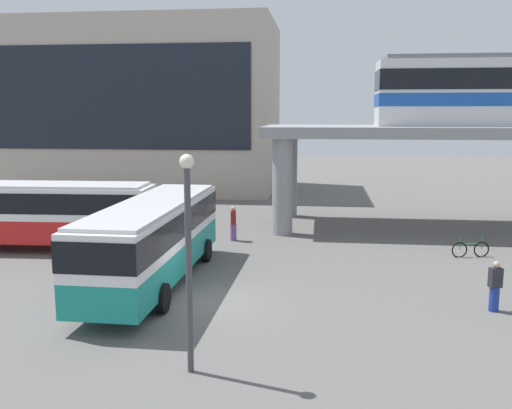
% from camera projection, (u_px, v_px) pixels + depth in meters
% --- Properties ---
extents(ground_plane, '(120.00, 120.00, 0.00)m').
position_uv_depth(ground_plane, '(246.00, 239.00, 29.44)').
color(ground_plane, '#605E5B').
extents(station_building, '(24.42, 11.95, 14.00)m').
position_uv_depth(station_building, '(133.00, 107.00, 48.54)').
color(station_building, '#B2A899').
rests_on(station_building, ground_plane).
extents(bus_main, '(2.91, 11.08, 3.22)m').
position_uv_depth(bus_main, '(154.00, 233.00, 21.50)').
color(bus_main, teal).
rests_on(bus_main, ground_plane).
extents(bus_secondary, '(11.13, 3.08, 3.22)m').
position_uv_depth(bus_secondary, '(38.00, 209.00, 27.01)').
color(bus_secondary, red).
rests_on(bus_secondary, ground_plane).
extents(bicycle_green, '(1.76, 0.44, 1.04)m').
position_uv_depth(bicycle_green, '(471.00, 249.00, 25.79)').
color(bicycle_green, black).
rests_on(bicycle_green, ground_plane).
extents(pedestrian_waiting_near_stop, '(0.32, 0.43, 1.80)m').
position_uv_depth(pedestrian_waiting_near_stop, '(233.00, 224.00, 29.02)').
color(pedestrian_waiting_near_stop, '#724C8C').
rests_on(pedestrian_waiting_near_stop, ground_plane).
extents(pedestrian_near_building, '(0.46, 0.37, 1.71)m').
position_uv_depth(pedestrian_near_building, '(495.00, 288.00, 18.67)').
color(pedestrian_near_building, navy).
rests_on(pedestrian_near_building, ground_plane).
extents(lamp_post, '(0.36, 0.36, 5.57)m').
position_uv_depth(lamp_post, '(188.00, 245.00, 13.87)').
color(lamp_post, '#3F3F44').
rests_on(lamp_post, ground_plane).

